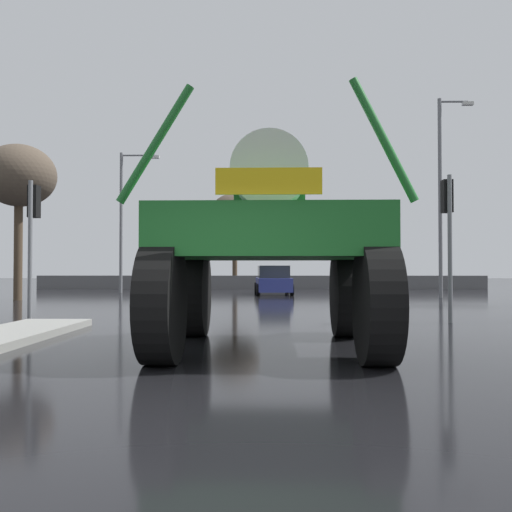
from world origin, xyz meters
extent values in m
plane|color=black|center=(0.00, 18.00, 0.00)|extent=(120.00, 120.00, 0.00)
cylinder|color=black|center=(-0.88, 6.06, 0.86)|extent=(0.49, 1.73, 1.72)
cylinder|color=black|center=(2.14, 6.05, 0.86)|extent=(0.49, 1.73, 1.72)
cylinder|color=black|center=(-0.90, 2.60, 0.86)|extent=(0.49, 1.73, 1.72)
cylinder|color=black|center=(2.12, 2.58, 0.86)|extent=(0.49, 1.73, 1.72)
cube|color=#1E6B28|center=(0.62, 4.32, 1.90)|extent=(3.55, 4.19, 0.76)
cube|color=#1A5B22|center=(0.62, 4.75, 2.78)|extent=(1.20, 1.49, 1.00)
cylinder|color=silver|center=(0.62, 3.71, 2.87)|extent=(1.19, 1.36, 1.18)
cylinder|color=#1E6B28|center=(-0.98, 2.45, 3.09)|extent=(1.09, 0.13, 1.68)
cylinder|color=#1E6B28|center=(2.20, 2.44, 3.13)|extent=(0.95, 0.13, 1.75)
cube|color=yellow|center=(0.61, 2.21, 2.53)|extent=(1.43, 0.05, 0.36)
cube|color=navy|center=(0.82, 24.77, 0.53)|extent=(1.95, 4.20, 0.70)
cube|color=#23282D|center=(0.83, 24.62, 1.20)|extent=(1.69, 2.19, 0.64)
cylinder|color=black|center=(-0.11, 26.07, 0.30)|extent=(0.22, 0.61, 0.60)
cylinder|color=black|center=(1.59, 26.17, 0.30)|extent=(0.22, 0.61, 0.60)
cylinder|color=black|center=(0.06, 23.37, 0.30)|extent=(0.22, 0.61, 0.60)
cylinder|color=black|center=(1.75, 23.48, 0.30)|extent=(0.22, 0.61, 0.60)
cylinder|color=slate|center=(-5.51, 9.04, 1.81)|extent=(0.11, 0.11, 3.62)
cube|color=black|center=(-5.51, 9.25, 3.10)|extent=(0.24, 0.32, 0.84)
sphere|color=red|center=(-5.51, 9.44, 3.37)|extent=(0.17, 0.17, 0.17)
sphere|color=#3C2403|center=(-5.51, 9.44, 3.10)|extent=(0.17, 0.17, 0.17)
sphere|color=black|center=(-5.51, 9.44, 2.83)|extent=(0.17, 0.17, 0.17)
cylinder|color=slate|center=(5.16, 9.04, 1.86)|extent=(0.11, 0.11, 3.72)
cube|color=black|center=(5.16, 9.25, 3.20)|extent=(0.24, 0.32, 0.84)
sphere|color=red|center=(5.16, 9.44, 3.47)|extent=(0.17, 0.17, 0.17)
sphere|color=#3C2403|center=(5.16, 9.44, 3.20)|extent=(0.17, 0.17, 0.17)
sphere|color=black|center=(5.16, 9.44, 2.93)|extent=(0.17, 0.17, 0.17)
cylinder|color=slate|center=(-7.77, 26.67, 3.97)|extent=(0.18, 0.18, 7.94)
cylinder|color=slate|center=(-6.81, 26.67, 7.79)|extent=(1.90, 0.10, 0.10)
cube|color=silver|center=(-5.86, 26.67, 7.69)|extent=(0.50, 0.24, 0.16)
cylinder|color=slate|center=(8.69, 21.70, 4.72)|extent=(0.18, 0.18, 9.43)
cylinder|color=slate|center=(9.36, 21.70, 9.28)|extent=(1.33, 0.10, 0.10)
cube|color=silver|center=(10.02, 21.70, 9.18)|extent=(0.50, 0.24, 0.16)
cylinder|color=#473828|center=(-10.22, 18.97, 2.14)|extent=(0.36, 0.36, 4.28)
ellipsoid|color=brown|center=(-10.22, 18.97, 5.39)|extent=(3.16, 3.16, 2.69)
cylinder|color=#473828|center=(-1.88, 35.93, 2.01)|extent=(0.35, 0.35, 4.01)
ellipsoid|color=brown|center=(-1.88, 35.93, 5.29)|extent=(3.65, 3.65, 3.10)
cube|color=#59595B|center=(0.00, 32.87, 0.45)|extent=(30.12, 0.24, 0.90)
camera|label=1|loc=(0.62, -5.46, 1.35)|focal=40.21mm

